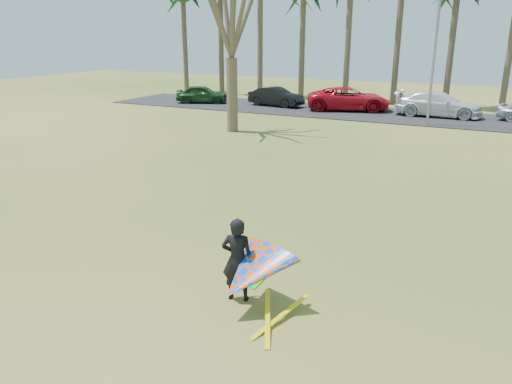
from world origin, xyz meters
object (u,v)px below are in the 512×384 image
at_px(streetlight, 437,52).
at_px(car_1, 276,97).
at_px(car_0, 202,94).
at_px(car_3, 438,104).
at_px(bare_tree_left, 231,6).
at_px(car_2, 349,99).
at_px(kite_flyer, 249,271).

relative_size(streetlight, car_1, 1.83).
relative_size(streetlight, car_0, 1.91).
relative_size(streetlight, car_3, 1.40).
height_order(bare_tree_left, car_2, bare_tree_left).
distance_m(streetlight, kite_flyer, 24.44).
xyz_separation_m(car_2, kite_flyer, (6.08, -27.91, -0.04)).
height_order(streetlight, car_3, streetlight).
bearing_deg(car_2, car_1, 75.70).
bearing_deg(kite_flyer, bare_tree_left, 119.99).
bearing_deg(streetlight, car_0, 172.42).
xyz_separation_m(car_0, car_1, (6.16, 0.97, 0.01)).
distance_m(car_2, car_3, 6.30).
distance_m(streetlight, car_1, 13.03).
height_order(car_0, car_2, car_2).
bearing_deg(car_1, car_0, 106.85).
bearing_deg(car_1, kite_flyer, -148.99).
relative_size(car_2, kite_flyer, 2.53).
xyz_separation_m(car_0, car_3, (18.16, 1.29, 0.12)).
bearing_deg(car_1, bare_tree_left, -161.92).
bearing_deg(kite_flyer, car_1, 113.14).
relative_size(bare_tree_left, car_0, 2.32).
distance_m(bare_tree_left, streetlight, 12.58).
distance_m(car_0, car_1, 6.23).
xyz_separation_m(car_1, car_3, (12.00, 0.32, 0.11)).
bearing_deg(car_1, car_2, -78.67).
xyz_separation_m(bare_tree_left, streetlight, (10.16, 7.00, -2.45)).
bearing_deg(streetlight, car_3, 90.43).
bearing_deg(streetlight, car_2, 149.43).
height_order(car_2, kite_flyer, kite_flyer).
relative_size(bare_tree_left, car_2, 1.60).
bearing_deg(car_3, car_1, 91.97).
distance_m(bare_tree_left, kite_flyer, 20.73).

